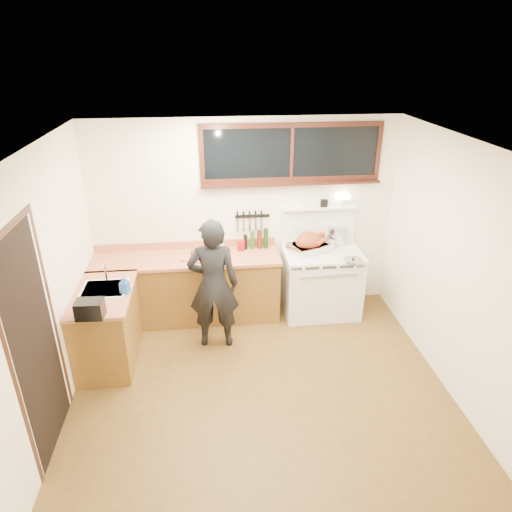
{
  "coord_description": "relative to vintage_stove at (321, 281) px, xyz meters",
  "views": [
    {
      "loc": [
        -0.48,
        -3.93,
        3.4
      ],
      "look_at": [
        0.05,
        0.85,
        1.15
      ],
      "focal_mm": 32.0,
      "sensor_mm": 36.0,
      "label": 1
    }
  ],
  "objects": [
    {
      "name": "coffee_tin",
      "position": [
        -1.07,
        0.17,
        0.5
      ],
      "size": [
        0.1,
        0.08,
        0.14
      ],
      "color": "maroon",
      "rests_on": "counter_back"
    },
    {
      "name": "back_window",
      "position": [
        -0.4,
        0.31,
        1.6
      ],
      "size": [
        2.32,
        0.13,
        0.77
      ],
      "color": "black",
      "rests_on": "room_shell"
    },
    {
      "name": "toaster",
      "position": [
        -2.7,
        -1.29,
        0.53
      ],
      "size": [
        0.28,
        0.2,
        0.19
      ],
      "color": "black",
      "rests_on": "counter_left"
    },
    {
      "name": "pitcher",
      "position": [
        -1.33,
        0.27,
        0.51
      ],
      "size": [
        0.09,
        0.09,
        0.16
      ],
      "color": "white",
      "rests_on": "counter_back"
    },
    {
      "name": "ground_plane",
      "position": [
        -1.0,
        -1.41,
        -0.48
      ],
      "size": [
        4.0,
        3.5,
        0.02
      ],
      "primitive_type": "cube",
      "color": "#543A16"
    },
    {
      "name": "cutting_board",
      "position": [
        -1.62,
        -0.03,
        0.49
      ],
      "size": [
        0.49,
        0.43,
        0.14
      ],
      "color": "#BF714C",
      "rests_on": "counter_back"
    },
    {
      "name": "knife_strip",
      "position": [
        -0.92,
        0.32,
        0.84
      ],
      "size": [
        0.46,
        0.03,
        0.28
      ],
      "color": "black",
      "rests_on": "room_shell"
    },
    {
      "name": "man",
      "position": [
        -1.46,
        -0.6,
        0.35
      ],
      "size": [
        0.62,
        0.43,
        1.64
      ],
      "color": "black",
      "rests_on": "ground"
    },
    {
      "name": "roast_turkey",
      "position": [
        -0.17,
        0.06,
        0.54
      ],
      "size": [
        0.59,
        0.53,
        0.26
      ],
      "color": "silver",
      "rests_on": "vintage_stove"
    },
    {
      "name": "stockpot",
      "position": [
        0.26,
        0.27,
        0.56
      ],
      "size": [
        0.32,
        0.32,
        0.25
      ],
      "color": "silver",
      "rests_on": "vintage_stove"
    },
    {
      "name": "counter_left",
      "position": [
        -2.7,
        -0.79,
        -0.02
      ],
      "size": [
        0.64,
        1.09,
        0.9
      ],
      "color": "brown",
      "rests_on": "ground"
    },
    {
      "name": "left_doorway",
      "position": [
        -2.99,
        -1.96,
        0.62
      ],
      "size": [
        0.02,
        1.04,
        2.17
      ],
      "color": "black",
      "rests_on": "ground"
    },
    {
      "name": "saucepan",
      "position": [
        0.11,
        0.1,
        0.49
      ],
      "size": [
        0.17,
        0.28,
        0.11
      ],
      "color": "silver",
      "rests_on": "vintage_stove"
    },
    {
      "name": "vintage_stove",
      "position": [
        0.0,
        0.0,
        0.0
      ],
      "size": [
        1.02,
        0.74,
        1.59
      ],
      "color": "white",
      "rests_on": "ground"
    },
    {
      "name": "sink_unit",
      "position": [
        -2.68,
        -0.71,
        0.38
      ],
      "size": [
        0.5,
        0.45,
        0.37
      ],
      "color": "white",
      "rests_on": "counter_left"
    },
    {
      "name": "bottle_cluster",
      "position": [
        -0.84,
        0.22,
        0.56
      ],
      "size": [
        0.33,
        0.07,
        0.28
      ],
      "color": "black",
      "rests_on": "counter_back"
    },
    {
      "name": "counter_back",
      "position": [
        -1.8,
        0.04,
        -0.01
      ],
      "size": [
        2.44,
        0.64,
        1.0
      ],
      "color": "brown",
      "rests_on": "ground"
    },
    {
      "name": "room_shell",
      "position": [
        -1.0,
        -1.41,
        1.18
      ],
      "size": [
        4.1,
        3.6,
        2.65
      ],
      "color": "white",
      "rests_on": "ground"
    },
    {
      "name": "pot_lid",
      "position": [
        0.31,
        -0.31,
        0.44
      ],
      "size": [
        0.3,
        0.3,
        0.04
      ],
      "color": "silver",
      "rests_on": "vintage_stove"
    },
    {
      "name": "soap_bottle",
      "position": [
        -2.43,
        -0.82,
        0.53
      ],
      "size": [
        0.11,
        0.11,
        0.2
      ],
      "color": "#2256AD",
      "rests_on": "counter_left"
    }
  ]
}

